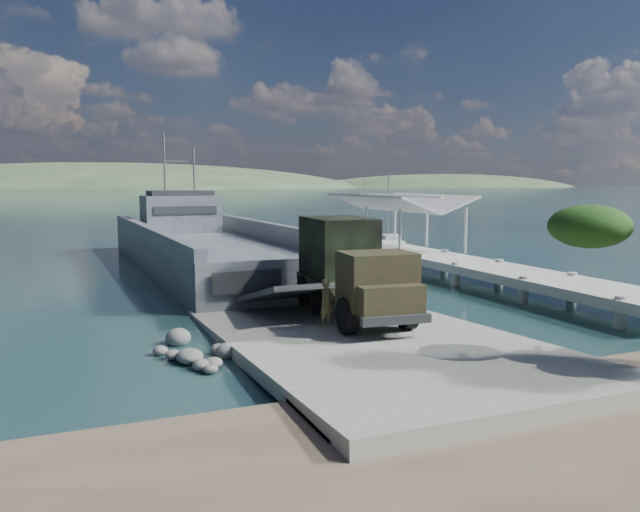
{
  "coord_description": "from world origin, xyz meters",
  "views": [
    {
      "loc": [
        -10.24,
        -21.1,
        6.19
      ],
      "look_at": [
        0.93,
        6.0,
        2.68
      ],
      "focal_mm": 35.0,
      "sensor_mm": 36.0,
      "label": 1
    }
  ],
  "objects_px": {
    "military_truck": "(350,268)",
    "soldier": "(327,313)",
    "pier": "(405,244)",
    "sailboat_near": "(388,243)",
    "sailboat_far": "(364,240)",
    "landing_craft": "(212,255)"
  },
  "relations": [
    {
      "from": "military_truck",
      "to": "soldier",
      "type": "distance_m",
      "value": 4.16
    },
    {
      "from": "pier",
      "to": "soldier",
      "type": "relative_size",
      "value": 25.08
    },
    {
      "from": "sailboat_near",
      "to": "military_truck",
      "type": "bearing_deg",
      "value": -108.04
    },
    {
      "from": "sailboat_near",
      "to": "sailboat_far",
      "type": "distance_m",
      "value": 4.36
    },
    {
      "from": "pier",
      "to": "military_truck",
      "type": "distance_m",
      "value": 20.05
    },
    {
      "from": "soldier",
      "to": "sailboat_far",
      "type": "xyz_separation_m",
      "value": [
        19.32,
        35.76,
        -1.03
      ]
    },
    {
      "from": "soldier",
      "to": "sailboat_near",
      "type": "bearing_deg",
      "value": 31.97
    },
    {
      "from": "landing_craft",
      "to": "soldier",
      "type": "relative_size",
      "value": 21.48
    },
    {
      "from": "pier",
      "to": "landing_craft",
      "type": "height_order",
      "value": "landing_craft"
    },
    {
      "from": "soldier",
      "to": "military_truck",
      "type": "bearing_deg",
      "value": 26.79
    },
    {
      "from": "landing_craft",
      "to": "sailboat_near",
      "type": "height_order",
      "value": "landing_craft"
    },
    {
      "from": "military_truck",
      "to": "soldier",
      "type": "bearing_deg",
      "value": -122.26
    },
    {
      "from": "soldier",
      "to": "sailboat_near",
      "type": "xyz_separation_m",
      "value": [
        19.74,
        31.43,
        -0.99
      ]
    },
    {
      "from": "pier",
      "to": "military_truck",
      "type": "xyz_separation_m",
      "value": [
        -12.03,
        -16.02,
        0.94
      ]
    },
    {
      "from": "landing_craft",
      "to": "soldier",
      "type": "xyz_separation_m",
      "value": [
        -1.0,
        -23.47,
        0.47
      ]
    },
    {
      "from": "landing_craft",
      "to": "military_truck",
      "type": "height_order",
      "value": "landing_craft"
    },
    {
      "from": "soldier",
      "to": "sailboat_far",
      "type": "relative_size",
      "value": 0.27
    },
    {
      "from": "sailboat_far",
      "to": "soldier",
      "type": "bearing_deg",
      "value": -110.33
    },
    {
      "from": "landing_craft",
      "to": "sailboat_near",
      "type": "distance_m",
      "value": 20.37
    },
    {
      "from": "military_truck",
      "to": "sailboat_near",
      "type": "relative_size",
      "value": 1.24
    },
    {
      "from": "military_truck",
      "to": "sailboat_near",
      "type": "xyz_separation_m",
      "value": [
        17.32,
        28.25,
        -2.15
      ]
    },
    {
      "from": "landing_craft",
      "to": "sailboat_far",
      "type": "bearing_deg",
      "value": 32.27
    }
  ]
}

